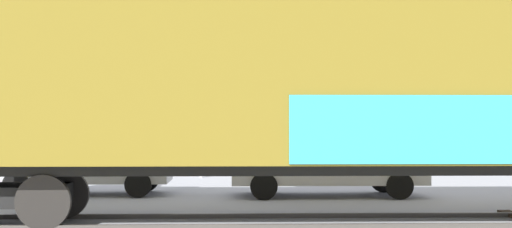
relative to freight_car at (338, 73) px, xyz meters
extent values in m
plane|color=#B2B5BC|center=(-0.06, 0.00, -2.67)|extent=(260.00, 260.00, 0.00)
cube|color=#4C4742|center=(0.02, -0.72, -2.63)|extent=(59.95, 2.59, 0.08)
cube|color=#4C4742|center=(-0.04, 0.72, -2.63)|extent=(59.95, 2.59, 0.08)
cube|color=olive|center=(-0.01, 0.00, 0.07)|extent=(16.97, 3.41, 3.33)
cube|color=#33A5CC|center=(0.89, -1.34, -1.01)|extent=(3.62, 0.18, 1.10)
cube|color=black|center=(-0.01, 0.00, -1.69)|extent=(16.58, 2.17, 0.20)
cube|color=black|center=(-5.86, -0.24, -2.16)|extent=(2.15, 1.31, 0.36)
cylinder|color=black|center=(-4.98, -0.92, -2.21)|extent=(0.92, 0.16, 0.92)
cylinder|color=black|center=(-5.04, 0.51, -2.21)|extent=(0.92, 0.16, 0.92)
cylinder|color=silver|center=(-3.42, 11.00, 0.93)|extent=(0.12, 0.12, 7.20)
cube|color=gray|center=(-0.06, 65.76, 2.91)|extent=(139.86, 37.82, 11.18)
cube|color=#9E9384|center=(17.71, 54.41, 9.78)|extent=(6.07, 5.19, 2.55)
cone|color=#193D23|center=(15.68, 53.55, 10.08)|extent=(1.58, 1.58, 3.16)
cone|color=#193D23|center=(-22.20, 54.79, 10.61)|extent=(2.11, 2.11, 4.21)
cube|color=#B7BABF|center=(-5.83, 5.11, -1.99)|extent=(4.33, 1.89, 0.72)
cube|color=#2D333D|center=(-6.10, 5.09, -1.35)|extent=(1.96, 1.61, 0.56)
cylinder|color=black|center=(-4.41, 5.98, -2.35)|extent=(0.65, 0.25, 0.64)
cylinder|color=black|center=(-4.34, 4.36, -2.35)|extent=(0.65, 0.25, 0.64)
cylinder|color=black|center=(-7.31, 5.85, -2.35)|extent=(0.65, 0.25, 0.64)
cylinder|color=black|center=(-7.24, 4.23, -2.35)|extent=(0.65, 0.25, 0.64)
cube|color=silver|center=(0.23, 4.85, -2.03)|extent=(4.76, 2.09, 0.65)
cube|color=#2D333D|center=(0.16, 4.85, -1.34)|extent=(2.65, 1.81, 0.73)
cylinder|color=black|center=(1.78, 5.82, -2.35)|extent=(0.65, 0.25, 0.64)
cylinder|color=black|center=(1.86, 4.03, -2.35)|extent=(0.65, 0.25, 0.64)
cylinder|color=black|center=(-1.40, 5.68, -2.35)|extent=(0.65, 0.25, 0.64)
cylinder|color=black|center=(-1.32, 3.89, -2.35)|extent=(0.65, 0.25, 0.64)
camera|label=1|loc=(-1.31, -12.61, -0.96)|focal=49.63mm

